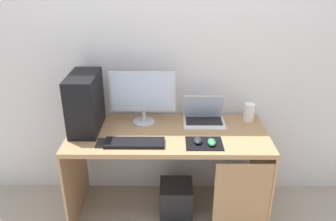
{
  "coord_description": "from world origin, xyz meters",
  "views": [
    {
      "loc": [
        0.01,
        -2.23,
        1.93
      ],
      "look_at": [
        0.0,
        0.0,
        0.93
      ],
      "focal_mm": 35.89,
      "sensor_mm": 36.0,
      "label": 1
    }
  ],
  "objects_px": {
    "mouse_left": "(198,140)",
    "mouse_right": "(212,142)",
    "laptop": "(204,117)",
    "speaker": "(249,112)",
    "keyboard": "(135,143)",
    "subwoofer": "(176,198)",
    "cell_phone": "(101,143)",
    "monitor": "(143,96)",
    "pc_tower": "(85,103)"
  },
  "relations": [
    {
      "from": "monitor",
      "to": "keyboard",
      "type": "height_order",
      "value": "monitor"
    },
    {
      "from": "laptop",
      "to": "subwoofer",
      "type": "xyz_separation_m",
      "value": [
        -0.22,
        -0.17,
        -0.66
      ]
    },
    {
      "from": "speaker",
      "to": "keyboard",
      "type": "distance_m",
      "value": 0.96
    },
    {
      "from": "mouse_right",
      "to": "cell_phone",
      "type": "xyz_separation_m",
      "value": [
        -0.77,
        0.01,
        -0.02
      ]
    },
    {
      "from": "laptop",
      "to": "cell_phone",
      "type": "distance_m",
      "value": 0.83
    },
    {
      "from": "laptop",
      "to": "mouse_right",
      "type": "xyz_separation_m",
      "value": [
        0.02,
        -0.36,
        -0.02
      ]
    },
    {
      "from": "mouse_left",
      "to": "mouse_right",
      "type": "xyz_separation_m",
      "value": [
        0.09,
        -0.02,
        0.0
      ]
    },
    {
      "from": "mouse_right",
      "to": "speaker",
      "type": "bearing_deg",
      "value": 49.21
    },
    {
      "from": "laptop",
      "to": "speaker",
      "type": "bearing_deg",
      "value": 5.32
    },
    {
      "from": "monitor",
      "to": "keyboard",
      "type": "bearing_deg",
      "value": -96.56
    },
    {
      "from": "laptop",
      "to": "mouse_right",
      "type": "bearing_deg",
      "value": -86.58
    },
    {
      "from": "pc_tower",
      "to": "monitor",
      "type": "xyz_separation_m",
      "value": [
        0.42,
        0.1,
        0.02
      ]
    },
    {
      "from": "pc_tower",
      "to": "laptop",
      "type": "bearing_deg",
      "value": 7.35
    },
    {
      "from": "speaker",
      "to": "mouse_left",
      "type": "bearing_deg",
      "value": -139.68
    },
    {
      "from": "mouse_left",
      "to": "subwoofer",
      "type": "distance_m",
      "value": 0.67
    },
    {
      "from": "mouse_left",
      "to": "mouse_right",
      "type": "distance_m",
      "value": 0.1
    },
    {
      "from": "monitor",
      "to": "mouse_left",
      "type": "bearing_deg",
      "value": -38.43
    },
    {
      "from": "speaker",
      "to": "mouse_left",
      "type": "relative_size",
      "value": 1.51
    },
    {
      "from": "laptop",
      "to": "keyboard",
      "type": "distance_m",
      "value": 0.63
    },
    {
      "from": "laptop",
      "to": "mouse_left",
      "type": "relative_size",
      "value": 3.39
    },
    {
      "from": "pc_tower",
      "to": "mouse_right",
      "type": "bearing_deg",
      "value": -14.86
    },
    {
      "from": "laptop",
      "to": "speaker",
      "type": "xyz_separation_m",
      "value": [
        0.36,
        0.03,
        0.03
      ]
    },
    {
      "from": "mouse_left",
      "to": "subwoofer",
      "type": "bearing_deg",
      "value": 131.64
    },
    {
      "from": "cell_phone",
      "to": "subwoofer",
      "type": "bearing_deg",
      "value": 18.14
    },
    {
      "from": "mouse_left",
      "to": "cell_phone",
      "type": "height_order",
      "value": "mouse_left"
    },
    {
      "from": "laptop",
      "to": "keyboard",
      "type": "xyz_separation_m",
      "value": [
        -0.52,
        -0.36,
        -0.03
      ]
    },
    {
      "from": "monitor",
      "to": "laptop",
      "type": "relative_size",
      "value": 1.55
    },
    {
      "from": "speaker",
      "to": "mouse_right",
      "type": "bearing_deg",
      "value": -130.79
    },
    {
      "from": "mouse_left",
      "to": "subwoofer",
      "type": "relative_size",
      "value": 0.36
    },
    {
      "from": "pc_tower",
      "to": "subwoofer",
      "type": "distance_m",
      "value": 1.08
    },
    {
      "from": "pc_tower",
      "to": "mouse_left",
      "type": "height_order",
      "value": "pc_tower"
    },
    {
      "from": "monitor",
      "to": "cell_phone",
      "type": "distance_m",
      "value": 0.49
    },
    {
      "from": "keyboard",
      "to": "subwoofer",
      "type": "bearing_deg",
      "value": 31.37
    },
    {
      "from": "subwoofer",
      "to": "pc_tower",
      "type": "bearing_deg",
      "value": 175.21
    },
    {
      "from": "pc_tower",
      "to": "mouse_left",
      "type": "distance_m",
      "value": 0.88
    },
    {
      "from": "monitor",
      "to": "mouse_left",
      "type": "height_order",
      "value": "monitor"
    },
    {
      "from": "monitor",
      "to": "subwoofer",
      "type": "relative_size",
      "value": 1.91
    },
    {
      "from": "mouse_right",
      "to": "subwoofer",
      "type": "height_order",
      "value": "mouse_right"
    },
    {
      "from": "keyboard",
      "to": "mouse_left",
      "type": "xyz_separation_m",
      "value": [
        0.44,
        0.02,
        0.01
      ]
    },
    {
      "from": "monitor",
      "to": "keyboard",
      "type": "distance_m",
      "value": 0.41
    },
    {
      "from": "subwoofer",
      "to": "cell_phone",
      "type": "bearing_deg",
      "value": -161.86
    },
    {
      "from": "speaker",
      "to": "mouse_right",
      "type": "height_order",
      "value": "speaker"
    },
    {
      "from": "speaker",
      "to": "cell_phone",
      "type": "bearing_deg",
      "value": -161.07
    },
    {
      "from": "pc_tower",
      "to": "subwoofer",
      "type": "bearing_deg",
      "value": -4.79
    },
    {
      "from": "monitor",
      "to": "cell_phone",
      "type": "xyz_separation_m",
      "value": [
        -0.27,
        -0.33,
        -0.23
      ]
    },
    {
      "from": "laptop",
      "to": "keyboard",
      "type": "height_order",
      "value": "laptop"
    },
    {
      "from": "speaker",
      "to": "subwoofer",
      "type": "height_order",
      "value": "speaker"
    },
    {
      "from": "pc_tower",
      "to": "cell_phone",
      "type": "xyz_separation_m",
      "value": [
        0.15,
        -0.23,
        -0.21
      ]
    },
    {
      "from": "keyboard",
      "to": "subwoofer",
      "type": "xyz_separation_m",
      "value": [
        0.3,
        0.18,
        -0.63
      ]
    },
    {
      "from": "pc_tower",
      "to": "monitor",
      "type": "height_order",
      "value": "pc_tower"
    }
  ]
}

